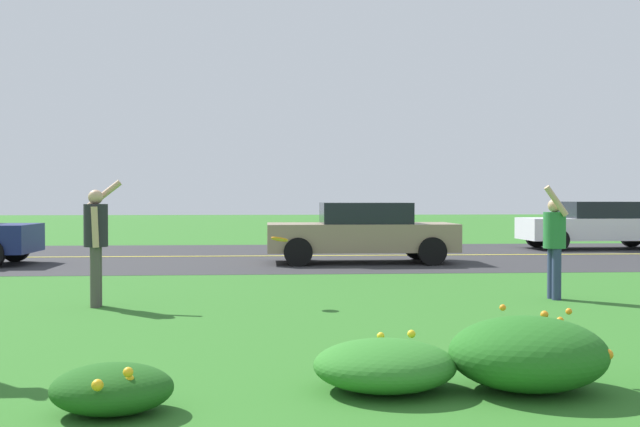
{
  "coord_description": "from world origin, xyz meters",
  "views": [
    {
      "loc": [
        0.44,
        -1.09,
        1.57
      ],
      "look_at": [
        1.25,
        10.43,
        1.33
      ],
      "focal_mm": 43.07,
      "sensor_mm": 36.0,
      "label": 1
    }
  ],
  "objects_px": {
    "frisbee_orange": "(280,239)",
    "car_tan_center_left": "(362,232)",
    "person_thrower_dark_shirt": "(96,236)",
    "car_white_leftmost": "(597,225)",
    "person_catcher_green_shirt": "(554,239)"
  },
  "relations": [
    {
      "from": "car_tan_center_left",
      "to": "car_white_leftmost",
      "type": "bearing_deg",
      "value": 29.79
    },
    {
      "from": "frisbee_orange",
      "to": "car_white_leftmost",
      "type": "distance_m",
      "value": 15.28
    },
    {
      "from": "frisbee_orange",
      "to": "car_tan_center_left",
      "type": "bearing_deg",
      "value": 73.65
    },
    {
      "from": "car_white_leftmost",
      "to": "frisbee_orange",
      "type": "bearing_deg",
      "value": -130.43
    },
    {
      "from": "person_thrower_dark_shirt",
      "to": "person_catcher_green_shirt",
      "type": "height_order",
      "value": "person_thrower_dark_shirt"
    },
    {
      "from": "car_tan_center_left",
      "to": "frisbee_orange",
      "type": "bearing_deg",
      "value": -106.35
    },
    {
      "from": "person_thrower_dark_shirt",
      "to": "person_catcher_green_shirt",
      "type": "relative_size",
      "value": 1.04
    },
    {
      "from": "person_catcher_green_shirt",
      "to": "car_tan_center_left",
      "type": "relative_size",
      "value": 0.39
    },
    {
      "from": "person_catcher_green_shirt",
      "to": "frisbee_orange",
      "type": "relative_size",
      "value": 6.79
    },
    {
      "from": "person_thrower_dark_shirt",
      "to": "car_white_leftmost",
      "type": "bearing_deg",
      "value": 42.85
    },
    {
      "from": "person_catcher_green_shirt",
      "to": "frisbee_orange",
      "type": "distance_m",
      "value": 4.25
    },
    {
      "from": "person_thrower_dark_shirt",
      "to": "car_tan_center_left",
      "type": "bearing_deg",
      "value": 56.55
    },
    {
      "from": "car_white_leftmost",
      "to": "car_tan_center_left",
      "type": "distance_m",
      "value": 9.0
    },
    {
      "from": "car_tan_center_left",
      "to": "person_thrower_dark_shirt",
      "type": "bearing_deg",
      "value": -123.45
    },
    {
      "from": "frisbee_orange",
      "to": "person_catcher_green_shirt",
      "type": "bearing_deg",
      "value": 4.64
    }
  ]
}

